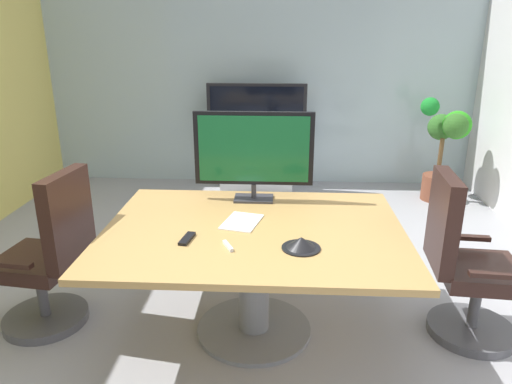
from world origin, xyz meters
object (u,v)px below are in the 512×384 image
Objects in this scene: conference_table at (254,253)px; potted_plant at (445,142)px; tv_monitor at (254,151)px; wall_display_unit at (257,154)px; office_chair_left at (50,264)px; office_chair_right at (465,271)px; conference_phone at (301,244)px; remote_control at (187,239)px.

potted_plant reaches higher than conference_table.
wall_display_unit is at bearing 92.61° from tv_monitor.
tv_monitor reaches higher than conference_table.
conference_table is at bearing -87.26° from wall_display_unit.
office_chair_left is 2.69m from office_chair_right.
office_chair_right reaches higher than conference_table.
tv_monitor is (-0.03, 0.52, 0.53)m from conference_table.
office_chair_left is 3.24m from wall_display_unit.
tv_monitor is at bearing 111.41° from conference_phone.
conference_phone is at bearing 2.43° from remote_control.
conference_phone reaches higher than remote_control.
potted_plant is 3.79m from remote_control.
wall_display_unit reaches higher than conference_table.
office_chair_right is 1.59m from tv_monitor.
office_chair_left reaches higher than remote_control.
remote_control is (0.97, -0.21, 0.30)m from office_chair_left.
conference_table is at bearing -126.86° from potted_plant.
office_chair_right is 4.95× the size of conference_phone.
conference_table is at bearing 36.76° from remote_control.
wall_display_unit is at bearing 31.37° from office_chair_right.
conference_table is 1.54× the size of potted_plant.
wall_display_unit is at bearing 94.89° from remote_control.
remote_control is (-0.24, -3.22, 0.32)m from wall_display_unit.
tv_monitor reaches higher than remote_control.
office_chair_left is 1.03m from remote_control.
wall_display_unit reaches higher than remote_control.
conference_phone is 0.67m from remote_control.
wall_display_unit is 2.22m from potted_plant.
tv_monitor is at bearing 118.55° from office_chair_left.
office_chair_right reaches higher than conference_phone.
conference_phone is at bearing -120.36° from potted_plant.
tv_monitor is 0.92m from conference_phone.
conference_phone is 1.29× the size of remote_control.
remote_control is (-1.73, -0.26, 0.30)m from office_chair_right.
office_chair_left is at bearing 179.53° from conference_table.
office_chair_left is 0.83× the size of wall_display_unit.
conference_table is 3.03m from wall_display_unit.
tv_monitor is 2.59m from wall_display_unit.
office_chair_left is 6.41× the size of remote_control.
remote_control is at bearing -115.74° from tv_monitor.
office_chair_right is at bearing 98.17° from office_chair_left.
remote_control is at bearing 84.94° from office_chair_left.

